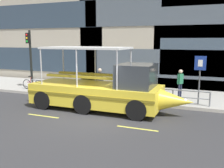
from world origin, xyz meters
TOP-DOWN VIEW (x-y plane):
  - ground_plane at (0.00, 0.00)m, footprint 120.00×120.00m
  - sidewalk at (0.00, 5.60)m, footprint 32.00×4.80m
  - curb_edge at (0.00, 3.11)m, footprint 32.00×0.18m
  - lane_centreline at (-0.00, -0.76)m, footprint 25.80×0.12m
  - curb_guardrail at (-0.66, 3.45)m, footprint 11.76×0.09m
  - traffic_light_pole at (-6.82, 3.84)m, footprint 0.24×0.46m
  - parking_sign at (4.57, 3.77)m, footprint 0.60×0.12m
  - leaned_bicycle at (-6.72, 3.82)m, footprint 1.74×0.46m
  - duck_tour_boat at (-0.04, 1.40)m, footprint 8.70×2.52m
  - pedestrian_near_bow at (3.42, 5.04)m, footprint 0.34×0.42m
  - pedestrian_mid_left at (0.55, 4.15)m, footprint 0.33×0.36m
  - pedestrian_mid_right at (-1.52, 4.06)m, footprint 0.50×0.23m

SIDE VIEW (x-z plane):
  - ground_plane at x=0.00m, z-range 0.00..0.00m
  - lane_centreline at x=0.00m, z-range 0.00..0.01m
  - sidewalk at x=0.00m, z-range 0.00..0.18m
  - curb_edge at x=0.00m, z-range 0.00..0.18m
  - leaned_bicycle at x=-6.72m, z-range 0.08..1.04m
  - curb_guardrail at x=-0.66m, z-range 0.32..1.14m
  - duck_tour_boat at x=-0.04m, z-range -0.60..2.73m
  - pedestrian_mid_left at x=0.55m, z-range 0.34..1.93m
  - pedestrian_mid_right at x=-1.52m, z-range 0.36..2.08m
  - pedestrian_near_bow at x=3.42m, z-range 0.36..2.11m
  - parking_sign at x=4.57m, z-range 0.66..3.31m
  - traffic_light_pole at x=-6.82m, z-range 0.62..4.81m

